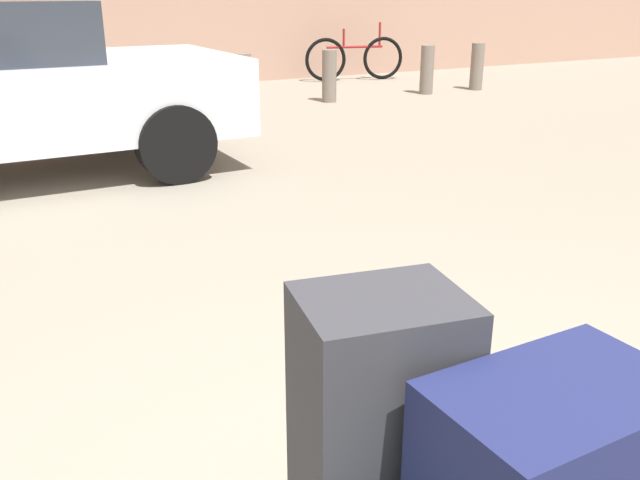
% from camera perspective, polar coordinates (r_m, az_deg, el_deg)
% --- Properties ---
extents(suitcase_charcoal_center, '(0.36, 0.31, 0.62)m').
position_cam_1_polar(suitcase_charcoal_center, '(1.45, 4.89, -15.89)').
color(suitcase_charcoal_center, '#2D2D33').
rests_on(suitcase_charcoal_center, luggage_cart).
extents(suitcase_brown_rear_left, '(0.62, 0.51, 0.21)m').
position_cam_1_polar(suitcase_brown_rear_left, '(1.94, 24.58, -14.91)').
color(suitcase_brown_rear_left, '#51331E').
rests_on(suitcase_brown_rear_left, luggage_cart).
extents(duffel_bag_navy_topmost_pile, '(0.44, 0.29, 0.25)m').
position_cam_1_polar(duffel_bag_navy_topmost_pile, '(1.30, 18.94, -16.22)').
color(duffel_bag_navy_topmost_pile, '#191E47').
rests_on(duffel_bag_navy_topmost_pile, duffel_bag_teal_rear_right).
extents(bicycle_leaning, '(1.73, 0.45, 0.96)m').
position_cam_1_polar(bicycle_leaning, '(12.21, 2.92, 14.93)').
color(bicycle_leaning, black).
rests_on(bicycle_leaning, ground_plane).
extents(bollard_kerb_near, '(0.20, 0.20, 0.71)m').
position_cam_1_polar(bollard_kerb_near, '(9.24, -6.36, 13.02)').
color(bollard_kerb_near, '#72665B').
rests_on(bollard_kerb_near, ground_plane).
extents(bollard_kerb_mid, '(0.20, 0.20, 0.71)m').
position_cam_1_polar(bollard_kerb_mid, '(9.78, 0.78, 13.53)').
color(bollard_kerb_mid, '#72665B').
rests_on(bollard_kerb_mid, ground_plane).
extents(bollard_kerb_far, '(0.20, 0.20, 0.71)m').
position_cam_1_polar(bollard_kerb_far, '(10.68, 8.93, 13.87)').
color(bollard_kerb_far, '#72665B').
rests_on(bollard_kerb_far, ground_plane).
extents(bollard_corner, '(0.20, 0.20, 0.71)m').
position_cam_1_polar(bollard_corner, '(11.27, 12.98, 13.94)').
color(bollard_corner, '#72665B').
rests_on(bollard_corner, ground_plane).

